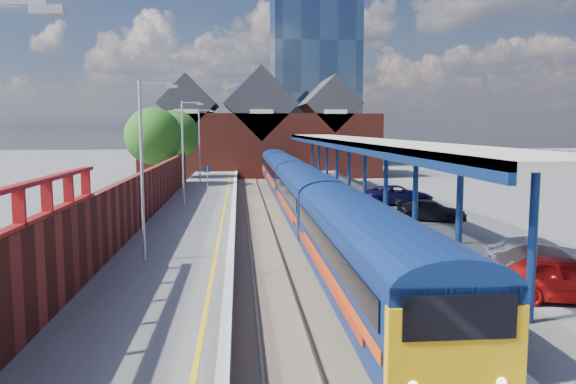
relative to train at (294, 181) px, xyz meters
name	(u,v)px	position (x,y,z in m)	size (l,w,h in m)	color
ground	(273,203)	(-1.49, 2.95, -2.12)	(240.00, 240.00, 0.00)	#5B5B5E
ballast_bed	(282,223)	(-1.49, -7.05, -2.09)	(6.00, 76.00, 0.06)	#473D33
rails	(282,222)	(-1.49, -7.05, -2.00)	(4.51, 76.00, 0.14)	slate
left_platform	(197,217)	(-6.99, -7.05, -1.62)	(5.00, 76.00, 1.00)	#565659
right_platform	(372,215)	(4.51, -7.05, -1.62)	(6.00, 76.00, 1.00)	#565659
coping_left	(233,209)	(-4.64, -7.05, -1.10)	(0.30, 76.00, 0.05)	silver
coping_right	(330,208)	(1.66, -7.05, -1.10)	(0.30, 76.00, 0.05)	silver
yellow_line	(224,209)	(-5.24, -7.05, -1.12)	(0.14, 76.00, 0.01)	yellow
train	(294,181)	(0.00, 0.00, 0.00)	(2.87, 65.90, 3.45)	navy
canopy	(359,142)	(3.99, -5.10, 3.13)	(4.50, 52.00, 4.48)	navy
lamp_post_b	(145,160)	(-7.86, -21.05, 2.87)	(1.48, 0.18, 7.00)	#A5A8AA
lamp_post_c	(185,146)	(-7.86, -5.05, 2.87)	(1.48, 0.18, 7.00)	#A5A8AA
lamp_post_d	(201,141)	(-7.86, 10.95, 2.87)	(1.48, 0.18, 7.00)	#A5A8AA
platform_sign	(208,178)	(-6.49, -3.05, 0.57)	(0.55, 0.08, 2.50)	#A5A8AA
brick_wall	(137,201)	(-9.59, -13.51, 0.33)	(0.35, 50.00, 3.86)	maroon
station_building	(260,134)	(-1.49, 30.95, 3.33)	(30.00, 12.12, 13.78)	maroon
glass_tower	(314,45)	(8.51, 52.95, 18.08)	(14.20, 14.20, 40.30)	#415470
tree_near	(155,138)	(-11.84, 8.86, 3.23)	(5.20, 5.20, 8.10)	#382314
tree_far	(176,136)	(-10.84, 16.86, 3.23)	(5.20, 5.20, 8.10)	#382314
parked_car_red	(566,278)	(5.56, -27.36, -0.41)	(1.67, 4.15, 1.41)	#A00D0D
parked_car_silver	(542,257)	(6.57, -24.20, -0.50)	(1.31, 3.76, 1.24)	#AFB0B4
parked_car_dark	(431,210)	(6.56, -12.46, -0.55)	(1.60, 3.95, 1.14)	black
parked_car_blue	(398,195)	(6.62, -5.70, -0.47)	(2.17, 4.70, 1.31)	navy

